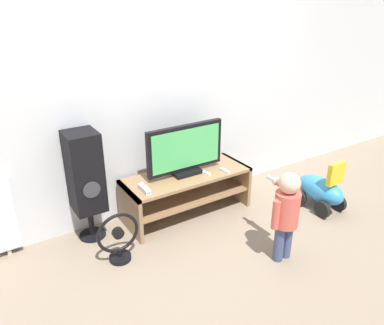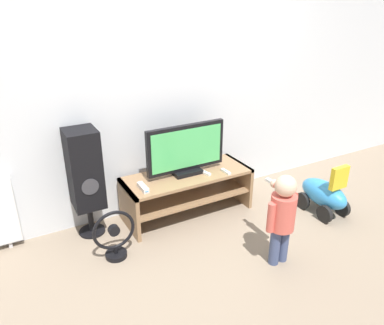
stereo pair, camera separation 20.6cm
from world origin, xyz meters
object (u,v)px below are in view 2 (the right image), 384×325
(child, at_px, (282,212))
(floor_fan, at_px, (115,237))
(remote_secondary, at_px, (205,173))
(speaker_tower, at_px, (85,171))
(remote_primary, at_px, (226,172))
(television, at_px, (186,150))
(ride_on_toy, at_px, (324,194))
(game_console, at_px, (143,187))

(child, bearing_deg, floor_fan, 148.92)
(remote_secondary, distance_m, speaker_tower, 1.14)
(speaker_tower, bearing_deg, remote_secondary, -10.99)
(remote_primary, height_order, floor_fan, remote_primary)
(remote_primary, relative_size, remote_secondary, 0.98)
(television, xyz_separation_m, speaker_tower, (-0.95, 0.11, -0.05))
(speaker_tower, bearing_deg, ride_on_toy, -20.01)
(speaker_tower, bearing_deg, television, -6.32)
(game_console, relative_size, remote_primary, 1.37)
(child, bearing_deg, speaker_tower, 136.96)
(television, height_order, remote_secondary, television)
(speaker_tower, relative_size, floor_fan, 2.28)
(remote_secondary, bearing_deg, ride_on_toy, -28.43)
(television, height_order, game_console, television)
(television, height_order, speaker_tower, speaker_tower)
(remote_primary, bearing_deg, speaker_tower, 167.50)
(remote_secondary, relative_size, ride_on_toy, 0.24)
(television, height_order, ride_on_toy, television)
(speaker_tower, bearing_deg, game_console, -26.84)
(remote_primary, bearing_deg, floor_fan, -171.85)
(remote_secondary, xyz_separation_m, ride_on_toy, (1.06, -0.58, -0.24))
(remote_primary, distance_m, floor_fan, 1.26)
(remote_primary, height_order, speaker_tower, speaker_tower)
(speaker_tower, height_order, floor_fan, speaker_tower)
(game_console, bearing_deg, ride_on_toy, -18.12)
(speaker_tower, xyz_separation_m, ride_on_toy, (2.17, -0.79, -0.43))
(television, distance_m, child, 1.12)
(remote_primary, relative_size, ride_on_toy, 0.23)
(floor_fan, height_order, ride_on_toy, ride_on_toy)
(television, bearing_deg, child, -74.37)
(remote_primary, distance_m, ride_on_toy, 1.03)
(television, bearing_deg, game_console, -166.58)
(television, xyz_separation_m, floor_fan, (-0.87, -0.36, -0.48))
(remote_primary, xyz_separation_m, remote_secondary, (-0.19, 0.07, 0.00))
(child, relative_size, ride_on_toy, 1.40)
(remote_primary, relative_size, child, 0.16)
(remote_secondary, height_order, speaker_tower, speaker_tower)
(child, bearing_deg, game_console, 130.47)
(speaker_tower, xyz_separation_m, floor_fan, (0.08, -0.46, -0.43))
(child, relative_size, speaker_tower, 0.78)
(remote_primary, bearing_deg, ride_on_toy, -30.00)
(television, bearing_deg, ride_on_toy, -29.35)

